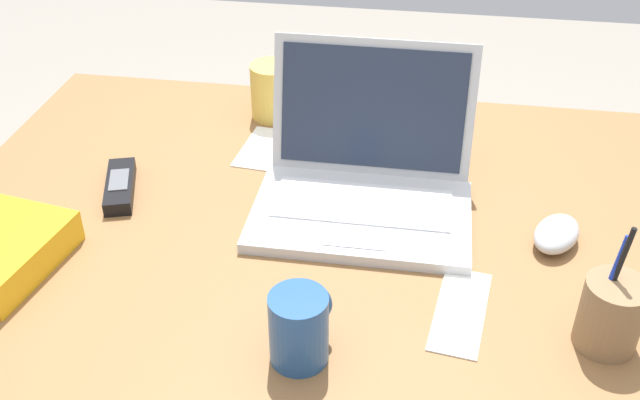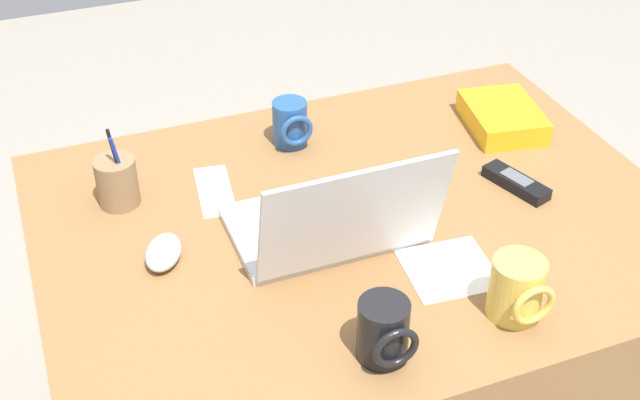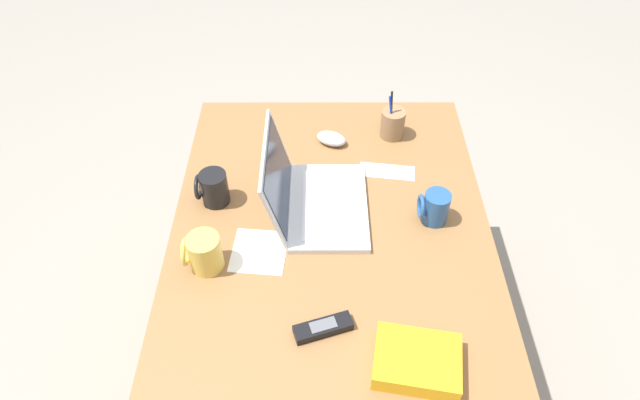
{
  "view_description": "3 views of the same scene",
  "coord_description": "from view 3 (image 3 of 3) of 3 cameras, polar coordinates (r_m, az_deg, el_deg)",
  "views": [
    {
      "loc": [
        0.17,
        -0.95,
        1.44
      ],
      "look_at": [
        0.02,
        -0.03,
        0.8
      ],
      "focal_mm": 41.95,
      "sensor_mm": 36.0,
      "label": 1
    },
    {
      "loc": [
        0.54,
        1.17,
        1.72
      ],
      "look_at": [
        0.08,
        0.0,
        0.81
      ],
      "focal_mm": 47.38,
      "sensor_mm": 36.0,
      "label": 2
    },
    {
      "loc": [
        -1.02,
        0.03,
        1.92
      ],
      "look_at": [
        0.07,
        0.03,
        0.79
      ],
      "focal_mm": 30.47,
      "sensor_mm": 36.0,
      "label": 3
    }
  ],
  "objects": [
    {
      "name": "desk",
      "position": [
        1.85,
        0.99,
        -10.58
      ],
      "size": [
        1.21,
        0.91,
        0.75
      ],
      "primitive_type": "cube",
      "color": "olive",
      "rests_on": "ground"
    },
    {
      "name": "computer_mouse",
      "position": [
        1.81,
        1.2,
        6.47
      ],
      "size": [
        0.1,
        0.12,
        0.04
      ],
      "primitive_type": "ellipsoid",
      "rotation": [
        0.0,
        0.0,
        -0.43
      ],
      "color": "silver",
      "rests_on": "desk"
    },
    {
      "name": "cordless_phone",
      "position": [
        1.35,
        0.33,
        -13.25
      ],
      "size": [
        0.09,
        0.15,
        0.03
      ],
      "color": "black",
      "rests_on": "desk"
    },
    {
      "name": "paper_note_left",
      "position": [
        1.51,
        -6.41,
        -5.39
      ],
      "size": [
        0.17,
        0.16,
        0.0
      ],
      "primitive_type": "cube",
      "rotation": [
        0.0,
        0.0,
        -0.09
      ],
      "color": "white",
      "rests_on": "desk"
    },
    {
      "name": "ground_plane",
      "position": [
        2.17,
        0.86,
        -15.98
      ],
      "size": [
        6.0,
        6.0,
        0.0
      ],
      "primitive_type": "plane",
      "color": "gray"
    },
    {
      "name": "coffee_mug_tall",
      "position": [
        1.62,
        -11.17,
        1.24
      ],
      "size": [
        0.08,
        0.09,
        0.11
      ],
      "color": "black",
      "rests_on": "desk"
    },
    {
      "name": "paper_note_near_laptop",
      "position": [
        1.73,
        7.06,
        2.99
      ],
      "size": [
        0.09,
        0.18,
        0.0
      ],
      "primitive_type": "cube",
      "rotation": [
        0.0,
        0.0,
        -0.14
      ],
      "color": "white",
      "rests_on": "desk"
    },
    {
      "name": "coffee_mug_white",
      "position": [
        1.57,
        11.92,
        -0.76
      ],
      "size": [
        0.07,
        0.09,
        0.1
      ],
      "color": "#26518C",
      "rests_on": "desk"
    },
    {
      "name": "pen_holder",
      "position": [
        1.84,
        7.63,
        7.98
      ],
      "size": [
        0.08,
        0.08,
        0.17
      ],
      "color": "olive",
      "rests_on": "desk"
    },
    {
      "name": "laptop",
      "position": [
        1.57,
        -0.85,
        0.33
      ],
      "size": [
        0.34,
        0.29,
        0.24
      ],
      "color": "silver",
      "rests_on": "desk"
    },
    {
      "name": "snack_bag",
      "position": [
        1.31,
        10.14,
        -16.35
      ],
      "size": [
        0.18,
        0.22,
        0.05
      ],
      "primitive_type": "cube",
      "rotation": [
        0.0,
        0.0,
        -0.17
      ],
      "color": "#F2AD19",
      "rests_on": "desk"
    },
    {
      "name": "coffee_mug_spare",
      "position": [
        1.46,
        -12.11,
        -5.42
      ],
      "size": [
        0.09,
        0.1,
        0.11
      ],
      "color": "#E0BC4C",
      "rests_on": "desk"
    }
  ]
}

